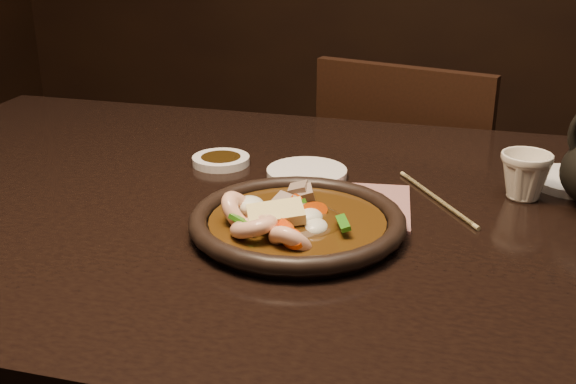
% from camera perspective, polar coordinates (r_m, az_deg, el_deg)
% --- Properties ---
extents(table, '(1.60, 0.90, 0.75)m').
position_cam_1_polar(table, '(1.05, 2.98, -5.08)').
color(table, black).
rests_on(table, floor).
extents(chair, '(0.48, 0.48, 0.85)m').
position_cam_1_polar(chair, '(1.71, 9.78, -2.27)').
color(chair, black).
rests_on(chair, floor).
extents(plate, '(0.28, 0.28, 0.03)m').
position_cam_1_polar(plate, '(0.94, 0.74, -2.45)').
color(plate, black).
rests_on(plate, table).
extents(stirfry, '(0.17, 0.19, 0.07)m').
position_cam_1_polar(stirfry, '(0.93, 0.01, -2.28)').
color(stirfry, '#38210A').
rests_on(stirfry, plate).
extents(soy_dish, '(0.09, 0.09, 0.01)m').
position_cam_1_polar(soy_dish, '(1.19, -5.32, 2.51)').
color(soy_dish, white).
rests_on(soy_dish, table).
extents(saucer_left, '(0.13, 0.13, 0.01)m').
position_cam_1_polar(saucer_left, '(1.13, 1.49, 1.51)').
color(saucer_left, white).
rests_on(saucer_left, table).
extents(saucer_right, '(0.13, 0.13, 0.01)m').
position_cam_1_polar(saucer_right, '(1.18, 21.59, 0.80)').
color(saucer_right, white).
rests_on(saucer_right, table).
extents(tea_cup, '(0.09, 0.09, 0.07)m').
position_cam_1_polar(tea_cup, '(1.09, 18.23, 1.33)').
color(tea_cup, silver).
rests_on(tea_cup, table).
extents(chopsticks, '(0.13, 0.19, 0.01)m').
position_cam_1_polar(chopsticks, '(1.06, 11.66, -0.50)').
color(chopsticks, tan).
rests_on(chopsticks, table).
extents(napkin, '(0.19, 0.19, 0.00)m').
position_cam_1_polar(napkin, '(1.03, 5.00, -1.03)').
color(napkin, '#98605D').
rests_on(napkin, table).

